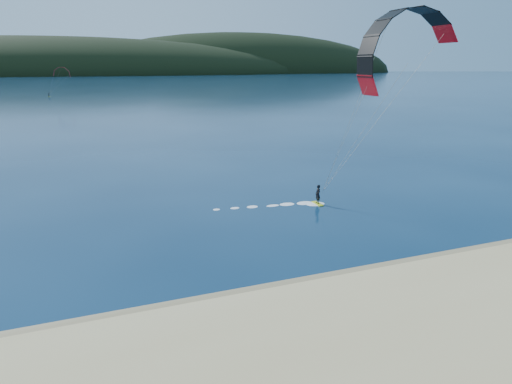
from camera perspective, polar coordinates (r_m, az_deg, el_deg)
ground at (r=24.06m, az=5.91°, el=-18.30°), size 1800.00×1800.00×0.00m
wet_sand at (r=27.51m, az=1.68°, el=-13.28°), size 220.00×2.50×0.10m
headland at (r=763.09m, az=-20.30°, el=14.37°), size 1200.00×310.00×140.00m
kitesurfer_near at (r=41.23m, az=18.97°, el=15.32°), size 21.10×8.35×18.20m
kitesurfer_far at (r=214.09m, az=-24.24°, el=13.82°), size 10.62×6.83×11.73m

